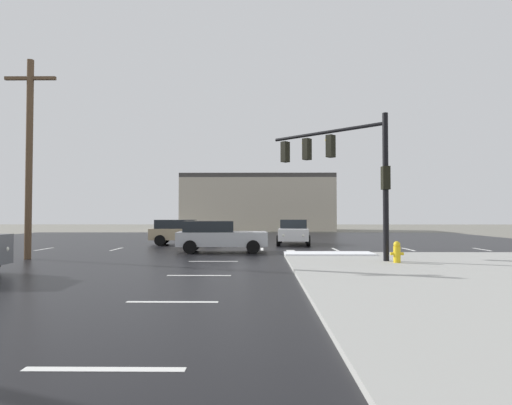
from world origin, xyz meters
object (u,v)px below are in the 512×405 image
Objects in this scene: sedan_white at (293,231)px; utility_pole_mid at (29,154)px; traffic_signal_mast at (344,162)px; fire_hydrant at (397,252)px; sedan_tan at (184,231)px; sedan_silver at (219,236)px.

utility_pole_mid reaches higher than sedan_white.
traffic_signal_mast is 10.21m from sedan_white.
sedan_white reaches higher than fire_hydrant.
utility_pole_mid is (-13.40, 0.37, 0.39)m from traffic_signal_mast.
utility_pole_mid is (-15.00, 2.17, 3.97)m from fire_hydrant.
utility_pole_mid is at bearing -124.28° from sedan_tan.
sedan_tan is at bearing 60.01° from utility_pole_mid.
sedan_silver is at bearing 7.27° from traffic_signal_mast.
sedan_silver is at bearing -31.69° from sedan_white.
sedan_tan and sedan_white have the same top height.
sedan_silver is at bearing 23.96° from utility_pole_mid.
utility_pole_mid is (-12.05, -9.21, 3.66)m from sedan_white.
sedan_tan is 10.79m from utility_pole_mid.
sedan_white is at bearing -0.86° from sedan_tan.
traffic_signal_mast reaches higher than sedan_white.
utility_pole_mid is at bearing 40.24° from traffic_signal_mast.
sedan_white is (-2.95, 11.38, 0.32)m from fire_hydrant.
fire_hydrant is at bearing -52.14° from sedan_tan.
fire_hydrant is 14.79m from sedan_tan.
sedan_white is at bearing 50.48° from sedan_silver.
sedan_tan is at bearing -81.84° from sedan_white.
traffic_signal_mast reaches higher than sedan_silver.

